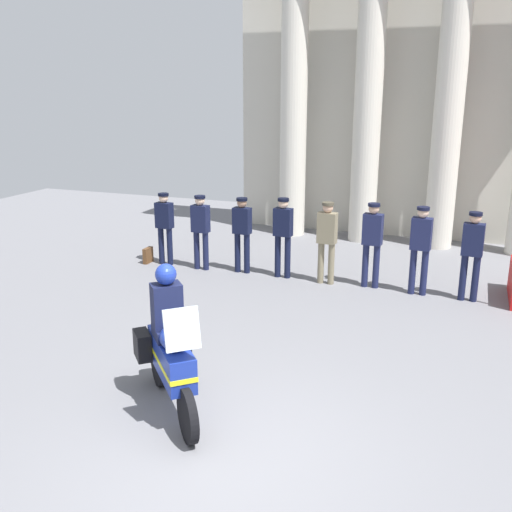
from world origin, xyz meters
name	(u,v)px	position (x,y,z in m)	size (l,w,h in m)	color
ground_plane	(221,454)	(0.00, 0.00, 0.00)	(28.00, 28.00, 0.00)	slate
colonnade_backdrop	(411,92)	(0.63, 10.60, 3.83)	(9.39, 1.55, 7.12)	beige
officer_in_row_0	(165,223)	(-4.16, 6.25, 0.98)	(0.40, 0.25, 1.66)	black
officer_in_row_1	(201,226)	(-3.22, 6.19, 0.99)	(0.40, 0.25, 1.67)	#141938
officer_in_row_2	(242,229)	(-2.27, 6.29, 0.99)	(0.40, 0.25, 1.67)	black
officer_in_row_3	(283,231)	(-1.33, 6.27, 1.02)	(0.40, 0.25, 1.72)	black
officer_in_row_4	(327,236)	(-0.36, 6.20, 1.01)	(0.40, 0.25, 1.72)	#7A7056
officer_in_row_5	(372,238)	(0.54, 6.28, 1.03)	(0.40, 0.25, 1.74)	#191E42
officer_in_row_6	(421,243)	(1.49, 6.18, 1.04)	(0.40, 0.25, 1.76)	#191E42
officer_in_row_7	(472,249)	(2.43, 6.15, 1.02)	(0.40, 0.25, 1.73)	#141938
motorcycle_with_rider	(170,350)	(-0.99, 0.70, 0.79)	(1.49, 1.63, 1.90)	black
briefcase_on_ground	(148,255)	(-4.60, 6.20, 0.18)	(0.10, 0.32, 0.36)	brown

